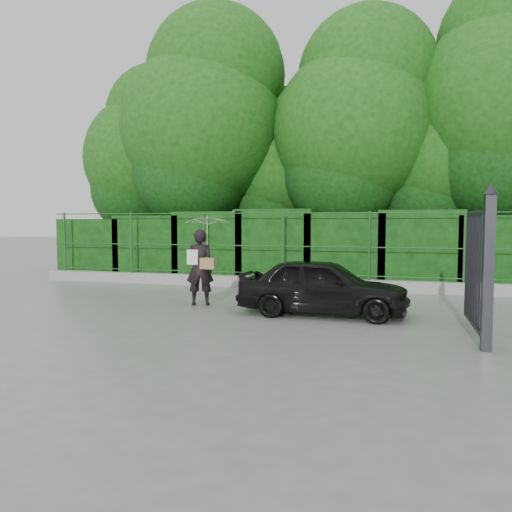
# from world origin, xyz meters

# --- Properties ---
(ground) EXTENTS (80.00, 80.00, 0.00)m
(ground) POSITION_xyz_m (0.00, 0.00, 0.00)
(ground) COLOR gray
(kerb) EXTENTS (14.00, 0.25, 0.30)m
(kerb) POSITION_xyz_m (0.00, 4.50, 0.15)
(kerb) COLOR #9E9E99
(kerb) RESTS_ON ground
(fence) EXTENTS (14.13, 0.06, 1.80)m
(fence) POSITION_xyz_m (0.22, 4.50, 1.20)
(fence) COLOR #205120
(fence) RESTS_ON kerb
(hedge) EXTENTS (14.20, 1.20, 2.18)m
(hedge) POSITION_xyz_m (0.06, 5.50, 1.03)
(hedge) COLOR black
(hedge) RESTS_ON ground
(trees) EXTENTS (17.10, 6.15, 8.08)m
(trees) POSITION_xyz_m (1.14, 7.74, 4.62)
(trees) COLOR black
(trees) RESTS_ON ground
(gate) EXTENTS (0.22, 2.33, 2.36)m
(gate) POSITION_xyz_m (4.60, -0.72, 1.19)
(gate) COLOR #24242A
(gate) RESTS_ON ground
(woman) EXTENTS (0.97, 0.98, 1.96)m
(woman) POSITION_xyz_m (-0.64, 1.35, 1.29)
(woman) COLOR black
(woman) RESTS_ON ground
(car) EXTENTS (3.33, 1.44, 1.12)m
(car) POSITION_xyz_m (2.00, 0.90, 0.56)
(car) COLOR black
(car) RESTS_ON ground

